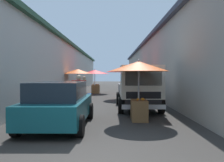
{
  "coord_description": "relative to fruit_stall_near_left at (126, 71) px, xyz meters",
  "views": [
    {
      "loc": [
        -3.86,
        -0.41,
        1.67
      ],
      "look_at": [
        10.2,
        -0.33,
        1.31
      ],
      "focal_mm": 37.95,
      "sensor_mm": 36.0,
      "label": 1
    }
  ],
  "objects": [
    {
      "name": "hatchback_car",
      "position": [
        -8.9,
        2.61,
        -1.2
      ],
      "size": [
        3.91,
        1.93,
        1.45
      ],
      "color": "#0F4C56",
      "rests_on": "ground"
    },
    {
      "name": "fruit_stall_far_right",
      "position": [
        2.25,
        3.66,
        -0.28
      ],
      "size": [
        2.29,
        2.29,
        2.23
      ],
      "color": "#9E9EA3",
      "rests_on": "ground"
    },
    {
      "name": "vendor_by_crates",
      "position": [
        -2.67,
        2.58,
        -1.01
      ],
      "size": [
        0.63,
        0.3,
        1.6
      ],
      "color": "#665B4C",
      "rests_on": "ground"
    },
    {
      "name": "vendor_in_shade",
      "position": [
        -6.14,
        2.38,
        -0.96
      ],
      "size": [
        0.35,
        0.63,
        1.67
      ],
      "color": "#665B4C",
      "rests_on": "ground"
    },
    {
      "name": "parked_scooter",
      "position": [
        -4.84,
        3.08,
        -1.49
      ],
      "size": [
        1.69,
        0.42,
        1.14
      ],
      "color": "black",
      "rests_on": "ground"
    },
    {
      "name": "fruit_stall_far_left",
      "position": [
        -7.99,
        -0.05,
        -0.25
      ],
      "size": [
        2.16,
        2.16,
        2.24
      ],
      "color": "#9E9EA3",
      "rests_on": "ground"
    },
    {
      "name": "fruit_stall_mid_lane",
      "position": [
        5.07,
        2.55,
        -0.22
      ],
      "size": [
        2.63,
        2.63,
        2.21
      ],
      "color": "#9E9EA3",
      "rests_on": "ground"
    },
    {
      "name": "fruit_stall_near_right",
      "position": [
        5.64,
        -1.05,
        -0.09
      ],
      "size": [
        2.4,
        2.4,
        2.43
      ],
      "color": "#9E9EA3",
      "rests_on": "ground"
    },
    {
      "name": "ground",
      "position": [
        0.86,
        1.28,
        -1.94
      ],
      "size": [
        90.0,
        90.0,
        0.0
      ],
      "primitive_type": "plane",
      "color": "#33302D"
    },
    {
      "name": "delivery_truck",
      "position": [
        -5.61,
        -0.33,
        -0.9
      ],
      "size": [
        4.94,
        2.01,
        2.08
      ],
      "color": "black",
      "rests_on": "ground"
    },
    {
      "name": "fruit_stall_near_left",
      "position": [
        0.0,
        0.0,
        0.0
      ],
      "size": [
        2.83,
        2.83,
        2.39
      ],
      "color": "#9E9EA3",
      "rests_on": "ground"
    },
    {
      "name": "plastic_stool",
      "position": [
        -0.69,
        2.46,
        -1.61
      ],
      "size": [
        0.3,
        0.3,
        0.43
      ],
      "color": "#194CB2",
      "rests_on": "ground"
    },
    {
      "name": "building_left_whitewash",
      "position": [
        3.11,
        8.11,
        0.32
      ],
      "size": [
        49.8,
        7.5,
        4.49
      ],
      "color": "beige",
      "rests_on": "ground"
    },
    {
      "name": "building_right_concrete",
      "position": [
        3.11,
        -5.56,
        0.46
      ],
      "size": [
        49.8,
        7.5,
        4.77
      ],
      "color": "#A39E93",
      "rests_on": "ground"
    }
  ]
}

